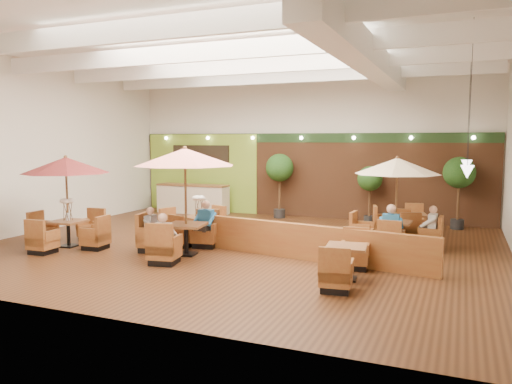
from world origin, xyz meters
The scene contains 17 objects.
room centered at (0.25, 1.22, 3.63)m, with size 14.04×14.00×5.52m.
service_counter centered at (-4.40, 5.10, 0.58)m, with size 3.00×0.75×1.18m.
booth_divider centered at (2.22, -0.78, 0.44)m, with size 6.42×0.18×0.89m, color brown.
table_0 centered at (-4.42, -1.84, 1.74)m, with size 2.52×2.52×2.56m.
table_1 centered at (-0.92, -1.47, 2.02)m, with size 2.74×2.86×2.82m.
table_2 centered at (4.04, 1.61, 1.74)m, with size 2.49×2.49×2.54m.
table_3 centered at (-1.69, 0.32, 0.44)m, with size 1.82×2.59×1.50m.
table_4 centered at (3.48, -2.13, 0.36)m, with size 0.93×2.55×0.94m.
table_5 centered at (4.08, 3.41, 0.33)m, with size 1.74×2.51×0.90m.
topiary_0 centered at (-0.72, 5.30, 1.83)m, with size 1.06×1.06×2.45m.
topiary_1 centered at (2.68, 5.30, 1.53)m, with size 0.88×0.88×2.05m.
topiary_2 centered at (5.61, 5.30, 1.80)m, with size 1.04×1.04×2.42m.
diner_0 centered at (-0.85, -2.50, 0.75)m, with size 0.41×0.36×0.78m.
diner_1 centered at (-0.85, -0.43, 0.77)m, with size 0.41×0.33×0.84m.
diner_2 centered at (-1.88, -1.47, 0.74)m, with size 0.32×0.38×0.74m.
diner_3 centered at (4.04, 0.68, 0.78)m, with size 0.42×0.33×0.86m.
diner_4 centered at (4.97, 1.61, 0.74)m, with size 0.31×0.38×0.75m.
Camera 1 is at (5.71, -12.52, 2.98)m, focal length 35.00 mm.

